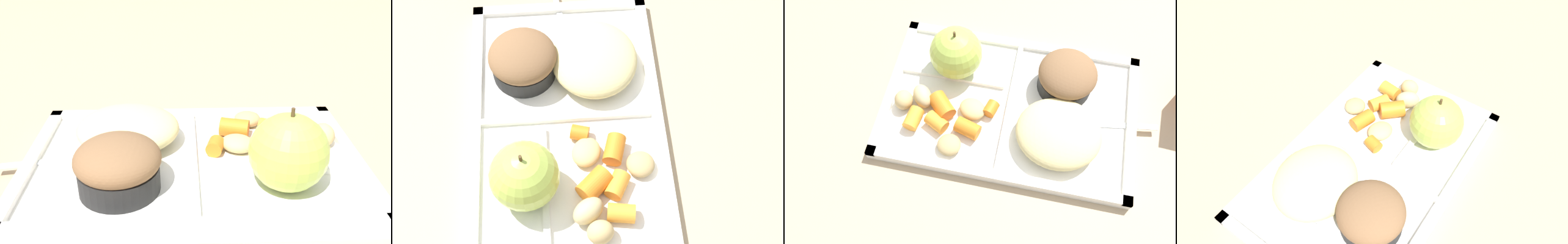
{
  "view_description": "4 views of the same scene",
  "coord_description": "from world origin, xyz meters",
  "views": [
    {
      "loc": [
        0.01,
        0.39,
        0.26
      ],
      "look_at": [
        -0.0,
        -0.03,
        0.04
      ],
      "focal_mm": 39.33,
      "sensor_mm": 36.0,
      "label": 1
    },
    {
      "loc": [
        -0.35,
        0.0,
        0.61
      ],
      "look_at": [
        -0.02,
        -0.02,
        0.03
      ],
      "focal_mm": 52.62,
      "sensor_mm": 36.0,
      "label": 2
    },
    {
      "loc": [
        0.02,
        -0.29,
        0.54
      ],
      "look_at": [
        -0.03,
        -0.04,
        0.03
      ],
      "focal_mm": 37.86,
      "sensor_mm": 36.0,
      "label": 3
    },
    {
      "loc": [
        0.22,
        0.15,
        0.44
      ],
      "look_at": [
        -0.06,
        -0.04,
        0.02
      ],
      "focal_mm": 32.64,
      "sensor_mm": 36.0,
      "label": 4
    }
  ],
  "objects": [
    {
      "name": "plastic_fork",
      "position": [
        0.12,
        -0.01,
        0.01
      ],
      "size": [
        0.15,
        0.04,
        0.0
      ],
      "color": "silver",
      "rests_on": "lunch_tray"
    },
    {
      "name": "meatball_center",
      "position": [
        0.07,
        -0.03,
        0.03
      ],
      "size": [
        0.03,
        0.03,
        0.03
      ],
      "primitive_type": "sphere",
      "color": "#755B4C",
      "rests_on": "lunch_tray"
    },
    {
      "name": "bran_muffin",
      "position": [
        0.07,
        0.05,
        0.04
      ],
      "size": [
        0.08,
        0.08,
        0.05
      ],
      "color": "black",
      "rests_on": "lunch_tray"
    },
    {
      "name": "ground",
      "position": [
        0.0,
        0.0,
        0.0
      ],
      "size": [
        6.0,
        6.0,
        0.0
      ],
      "primitive_type": "plane",
      "color": "tan"
    },
    {
      "name": "meatball_front",
      "position": [
        0.07,
        -0.07,
        0.03
      ],
      "size": [
        0.03,
        0.03,
        0.03
      ],
      "primitive_type": "sphere",
      "color": "brown",
      "rests_on": "lunch_tray"
    },
    {
      "name": "potato_chunk_golden",
      "position": [
        -0.07,
        -0.08,
        0.02
      ],
      "size": [
        0.04,
        0.04,
        0.02
      ],
      "primitive_type": "ellipsoid",
      "rotation": [
        0.0,
        0.0,
        1.74
      ],
      "color": "tan",
      "rests_on": "lunch_tray"
    },
    {
      "name": "meatball_side",
      "position": [
        0.04,
        -0.04,
        0.03
      ],
      "size": [
        0.03,
        0.03,
        0.03
      ],
      "primitive_type": "sphere",
      "color": "brown",
      "rests_on": "lunch_tray"
    },
    {
      "name": "potato_chunk_large",
      "position": [
        -0.12,
        -0.02,
        0.02
      ],
      "size": [
        0.04,
        0.05,
        0.03
      ],
      "primitive_type": "ellipsoid",
      "rotation": [
        0.0,
        0.0,
        5.33
      ],
      "color": "tan",
      "rests_on": "lunch_tray"
    },
    {
      "name": "egg_noodle_pile",
      "position": [
        0.07,
        -0.04,
        0.03
      ],
      "size": [
        0.12,
        0.11,
        0.04
      ],
      "primitive_type": "ellipsoid",
      "color": "#D6C684",
      "rests_on": "lunch_tray"
    },
    {
      "name": "carrot_slice_edge",
      "position": [
        -0.09,
        -0.03,
        0.02
      ],
      "size": [
        0.04,
        0.04,
        0.03
      ],
      "primitive_type": "cylinder",
      "rotation": [
        0.0,
        1.57,
        5.47
      ],
      "color": "orange",
      "rests_on": "lunch_tray"
    },
    {
      "name": "potato_chunk_small",
      "position": [
        -0.15,
        -0.03,
        0.02
      ],
      "size": [
        0.03,
        0.03,
        0.03
      ],
      "primitive_type": "ellipsoid",
      "rotation": [
        0.0,
        0.0,
        1.7
      ],
      "color": "tan",
      "rests_on": "lunch_tray"
    },
    {
      "name": "green_apple",
      "position": [
        -0.09,
        0.05,
        0.05
      ],
      "size": [
        0.08,
        0.08,
        0.09
      ],
      "color": "#A8C14C",
      "rests_on": "lunch_tray"
    },
    {
      "name": "carrot_slice_back",
      "position": [
        -0.05,
        -0.05,
        0.02
      ],
      "size": [
        0.04,
        0.03,
        0.02
      ],
      "primitive_type": "cylinder",
      "rotation": [
        0.0,
        1.57,
        2.86
      ],
      "color": "orange",
      "rests_on": "lunch_tray"
    },
    {
      "name": "meatball_back",
      "position": [
        0.08,
        -0.06,
        0.03
      ],
      "size": [
        0.03,
        0.03,
        0.03
      ],
      "primitive_type": "sphere",
      "color": "brown",
      "rests_on": "lunch_tray"
    },
    {
      "name": "potato_chunk_corner",
      "position": [
        -0.05,
        -0.02,
        0.02
      ],
      "size": [
        0.05,
        0.05,
        0.02
      ],
      "primitive_type": "ellipsoid",
      "rotation": [
        0.0,
        0.0,
        5.89
      ],
      "color": "tan",
      "rests_on": "lunch_tray"
    },
    {
      "name": "carrot_slice_diagonal",
      "position": [
        -0.13,
        -0.05,
        0.02
      ],
      "size": [
        0.03,
        0.03,
        0.02
      ],
      "primitive_type": "cylinder",
      "rotation": [
        0.0,
        1.57,
        1.42
      ],
      "color": "orange",
      "rests_on": "lunch_tray"
    },
    {
      "name": "carrot_slice_small",
      "position": [
        -0.02,
        -0.01,
        0.02
      ],
      "size": [
        0.02,
        0.02,
        0.02
      ],
      "primitive_type": "cylinder",
      "rotation": [
        0.0,
        1.57,
        1.29
      ],
      "color": "orange",
      "rests_on": "lunch_tray"
    },
    {
      "name": "lunch_tray",
      "position": [
        -0.0,
        0.0,
        0.01
      ],
      "size": [
        0.36,
        0.23,
        0.02
      ],
      "color": "white",
      "rests_on": "ground"
    },
    {
      "name": "carrot_slice_large",
      "position": [
        -0.1,
        -0.05,
        0.02
      ],
      "size": [
        0.04,
        0.03,
        0.02
      ],
      "primitive_type": "cylinder",
      "rotation": [
        0.0,
        1.57,
        2.65
      ],
      "color": "orange",
      "rests_on": "lunch_tray"
    }
  ]
}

